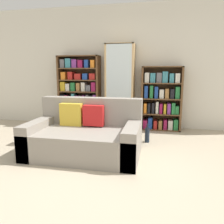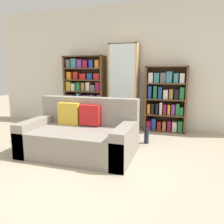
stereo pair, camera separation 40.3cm
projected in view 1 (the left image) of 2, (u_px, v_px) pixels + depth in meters
name	position (u px, v px, depth m)	size (l,w,h in m)	color
ground_plane	(92.00, 177.00, 2.63)	(16.00, 16.00, 0.00)	tan
wall_back	(125.00, 67.00, 4.93)	(6.80, 0.06, 2.70)	silver
couch	(85.00, 136.00, 3.34)	(1.66, 0.99, 0.84)	gray
bookshelf_left	(79.00, 92.00, 5.04)	(0.96, 0.32, 1.61)	brown
display_cabinet	(120.00, 87.00, 4.81)	(0.62, 0.36, 1.84)	tan
bookshelf_right	(161.00, 100.00, 4.70)	(0.85, 0.32, 1.36)	brown
wine_bottle	(147.00, 135.00, 3.91)	(0.08, 0.08, 0.34)	#192333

